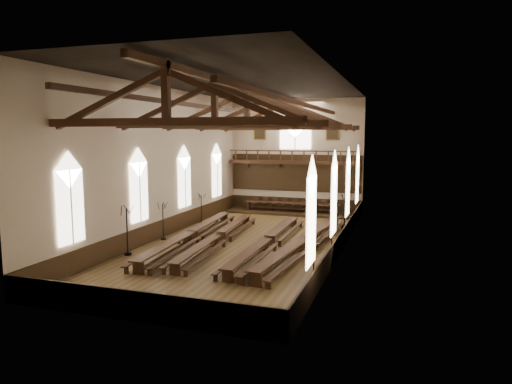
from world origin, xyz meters
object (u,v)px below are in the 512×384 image
at_px(candelabrum_left_near, 127,240).
at_px(candelabrum_right_mid, 331,242).
at_px(refectory_row_a, 191,234).
at_px(candelabrum_left_mid, 163,228).
at_px(refectory_row_b, 218,236).
at_px(refectory_row_c, 268,240).
at_px(dais, 292,213).
at_px(candelabrum_left_far, 201,214).
at_px(candelabrum_right_near, 314,268).
at_px(high_table, 292,204).
at_px(refectory_row_d, 304,241).
at_px(candelabrum_right_far, 344,222).

relative_size(candelabrum_left_near, candelabrum_right_mid, 1.16).
relative_size(refectory_row_a, candelabrum_left_mid, 5.83).
distance_m(refectory_row_b, candelabrum_left_near, 5.63).
xyz_separation_m(refectory_row_c, dais, (-1.55, 12.36, -0.44)).
xyz_separation_m(candelabrum_left_far, candelabrum_right_near, (11.10, -11.47, -0.01)).
distance_m(dais, candelabrum_right_near, 18.68).
bearing_deg(candelabrum_left_far, high_table, 48.51).
bearing_deg(candelabrum_left_mid, high_table, 65.28).
bearing_deg(high_table, dais, -94.02).
xyz_separation_m(refectory_row_a, candelabrum_left_mid, (-2.07, 0.17, 0.21)).
distance_m(refectory_row_d, candelabrum_left_near, 10.29).
relative_size(high_table, candelabrum_right_far, 3.01).
height_order(dais, candelabrum_right_near, candelabrum_right_near).
bearing_deg(refectory_row_a, refectory_row_b, 5.39).
xyz_separation_m(candelabrum_left_mid, candelabrum_right_far, (11.10, 5.39, 0.09)).
height_order(refectory_row_d, candelabrum_left_far, candelabrum_left_far).
bearing_deg(refectory_row_b, candelabrum_left_mid, -179.97).
distance_m(dais, candelabrum_left_near, 17.30).
bearing_deg(candelabrum_right_mid, candelabrum_left_near, -161.80).
distance_m(candelabrum_left_near, candelabrum_left_mid, 4.05).
height_order(refectory_row_d, candelabrum_right_mid, candelabrum_right_mid).
height_order(candelabrum_left_near, candelabrum_right_far, candelabrum_left_near).
bearing_deg(refectory_row_b, refectory_row_a, -174.61).
bearing_deg(high_table, candelabrum_left_near, -109.09).
relative_size(high_table, candelabrum_left_far, 3.59).
distance_m(refectory_row_b, refectory_row_c, 3.31).
xyz_separation_m(high_table, candelabrum_right_near, (5.45, -17.86, -0.15)).
height_order(refectory_row_b, candelabrum_left_mid, candelabrum_left_mid).
bearing_deg(candelabrum_left_near, candelabrum_right_far, 40.38).
xyz_separation_m(candelabrum_right_mid, candelabrum_right_far, (-0.00, 5.79, 0.09)).
relative_size(high_table, candelabrum_right_near, 3.66).
distance_m(candelabrum_left_mid, candelabrum_right_near, 12.42).
height_order(candelabrum_left_near, candelabrum_right_mid, candelabrum_left_near).
bearing_deg(refectory_row_a, candelabrum_right_far, 31.60).
xyz_separation_m(dais, candelabrum_right_near, (5.45, -17.86, 0.61)).
relative_size(refectory_row_c, candelabrum_left_mid, 5.65).
bearing_deg(refectory_row_c, refectory_row_d, 3.65).
bearing_deg(high_table, candelabrum_right_near, -73.04).
xyz_separation_m(refectory_row_b, high_table, (1.76, 12.28, 0.34)).
distance_m(candelabrum_left_mid, candelabrum_left_far, 5.89).
xyz_separation_m(refectory_row_d, dais, (-3.77, 12.22, -0.49)).
height_order(refectory_row_a, candelabrum_left_mid, candelabrum_left_mid).
bearing_deg(candelabrum_left_near, refectory_row_c, 28.85).
bearing_deg(refectory_row_b, high_table, 81.84).
xyz_separation_m(dais, candelabrum_right_far, (5.45, -6.89, 0.76)).
distance_m(refectory_row_b, high_table, 12.41).
xyz_separation_m(high_table, candelabrum_right_far, (5.45, -6.89, -0.00)).
bearing_deg(candelabrum_right_near, candelabrum_left_mid, 153.31).
xyz_separation_m(refectory_row_a, refectory_row_d, (7.36, 0.23, 0.03)).
relative_size(refectory_row_d, dais, 1.32).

